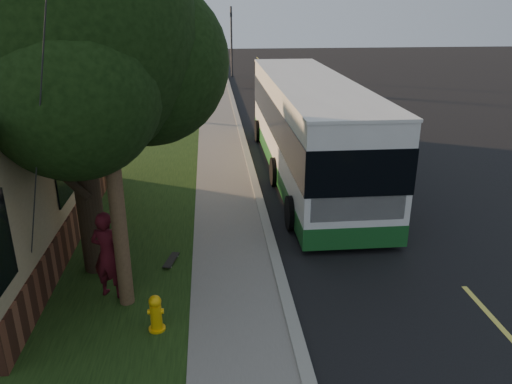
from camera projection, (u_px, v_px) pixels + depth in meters
ground at (292, 325)px, 9.73m from camera, size 120.00×120.00×0.00m
road at (352, 163)px, 19.37m from camera, size 8.00×80.00×0.01m
curb at (250, 165)px, 19.00m from camera, size 0.25×80.00×0.12m
sidewalk at (224, 166)px, 18.92m from camera, size 2.00×80.00×0.08m
grass_verge at (130, 169)px, 18.61m from camera, size 5.00×80.00×0.07m
fire_hydrant at (156, 313)px, 9.34m from camera, size 0.32×0.32×0.74m
utility_pole at (103, 79)px, 8.70m from camera, size 2.86×3.21×9.07m
leafy_tree at (72, 40)px, 9.97m from camera, size 6.30×6.00×7.80m
bare_tree_near at (168, 80)px, 25.38m from camera, size 1.38×1.21×4.31m
bare_tree_far at (187, 57)px, 36.62m from camera, size 1.38×1.21×4.03m
traffic_signal at (231, 37)px, 40.23m from camera, size 0.18×0.22×5.50m
transit_bus at (309, 125)px, 17.53m from camera, size 2.91×12.61×3.41m
skateboarder at (108, 255)px, 10.25m from camera, size 0.81×0.66×1.91m
skateboard_main at (171, 260)px, 11.89m from camera, size 0.37×0.79×0.07m
distant_car at (272, 76)px, 36.84m from camera, size 1.96×4.11×1.36m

